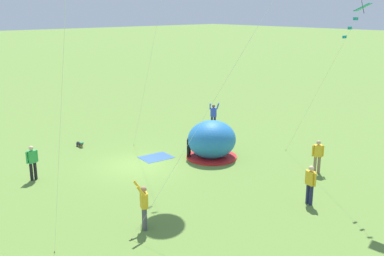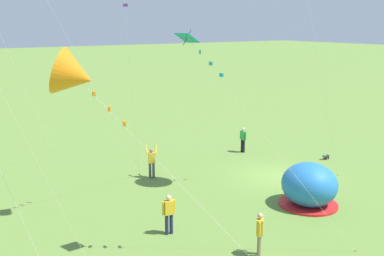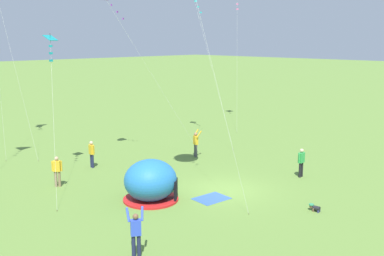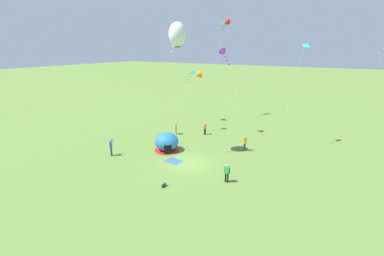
{
  "view_description": "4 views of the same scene",
  "coord_description": "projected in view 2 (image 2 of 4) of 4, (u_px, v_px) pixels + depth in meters",
  "views": [
    {
      "loc": [
        12.64,
        18.71,
        8.08
      ],
      "look_at": [
        0.63,
        5.03,
        3.18
      ],
      "focal_mm": 42.0,
      "sensor_mm": 36.0,
      "label": 1
    },
    {
      "loc": [
        -17.52,
        17.56,
        8.57
      ],
      "look_at": [
        0.42,
        5.56,
        3.51
      ],
      "focal_mm": 42.0,
      "sensor_mm": 36.0,
      "label": 2
    },
    {
      "loc": [
        -17.58,
        -15.15,
        8.03
      ],
      "look_at": [
        -1.15,
        1.34,
        3.39
      ],
      "focal_mm": 42.0,
      "sensor_mm": 36.0,
      "label": 3
    },
    {
      "loc": [
        12.53,
        -20.34,
        11.23
      ],
      "look_at": [
        -1.36,
        3.15,
        2.66
      ],
      "focal_mm": 24.0,
      "sensor_mm": 36.0,
      "label": 4
    }
  ],
  "objects": [
    {
      "name": "popup_tent",
      "position": [
        309.0,
        185.0,
        21.45
      ],
      "size": [
        2.81,
        2.81,
        2.1
      ],
      "color": "#2672BF",
      "rests_on": "ground"
    },
    {
      "name": "person_center_field",
      "position": [
        243.0,
        138.0,
        30.32
      ],
      "size": [
        0.59,
        0.25,
        1.72
      ],
      "color": "black",
      "rests_on": "ground"
    },
    {
      "name": "kite_teal",
      "position": [
        199.0,
        51.0,
        15.04
      ],
      "size": [
        3.56,
        6.04,
        8.36
      ],
      "color": "silver",
      "rests_on": "ground"
    },
    {
      "name": "picnic_blanket",
      "position": [
        301.0,
        183.0,
        24.65
      ],
      "size": [
        1.82,
        1.46,
        0.01
      ],
      "primitive_type": "cube",
      "rotation": [
        0.0,
        0.0,
        -0.1
      ],
      "color": "#3359A5",
      "rests_on": "ground"
    },
    {
      "name": "ground_plane",
      "position": [
        277.0,
        177.0,
        25.64
      ],
      "size": [
        300.0,
        300.0,
        0.0
      ],
      "primitive_type": "plane",
      "color": "olive"
    },
    {
      "name": "person_near_tent",
      "position": [
        260.0,
        232.0,
        16.75
      ],
      "size": [
        0.45,
        0.44,
        1.72
      ],
      "color": "#8C7251",
      "rests_on": "ground"
    },
    {
      "name": "toddler_crawling",
      "position": [
        326.0,
        157.0,
        28.9
      ],
      "size": [
        0.29,
        0.55,
        0.32
      ],
      "color": "black",
      "rests_on": "ground"
    },
    {
      "name": "kite_orange",
      "position": [
        76.0,
        76.0,
        11.15
      ],
      "size": [
        4.67,
        6.29,
        8.0
      ],
      "color": "silver",
      "rests_on": "ground"
    },
    {
      "name": "person_far_back",
      "position": [
        152.0,
        161.0,
        25.29
      ],
      "size": [
        0.62,
        0.72,
        1.89
      ],
      "color": "#4C4C51",
      "rests_on": "ground"
    },
    {
      "name": "person_with_toddler",
      "position": [
        169.0,
        212.0,
        18.49
      ],
      "size": [
        0.3,
        0.58,
        1.72
      ],
      "color": "#1E2347",
      "rests_on": "ground"
    }
  ]
}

